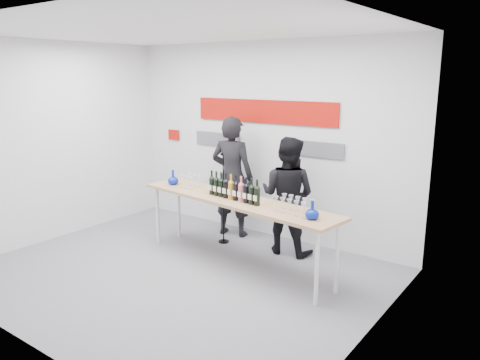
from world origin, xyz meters
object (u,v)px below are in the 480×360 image
object	(u,v)px
presenter_right	(287,196)
mic_stand	(223,216)
presenter_left	(232,177)
tasting_table	(235,204)

from	to	relation	value
presenter_right	mic_stand	bearing A→B (deg)	8.23
presenter_left	mic_stand	size ratio (longest dim) A/B	1.36
presenter_right	presenter_left	bearing A→B (deg)	-12.50
tasting_table	presenter_left	bearing A→B (deg)	136.36
presenter_right	mic_stand	size ratio (longest dim) A/B	1.20
mic_stand	tasting_table	bearing A→B (deg)	-18.70
presenter_left	presenter_right	size ratio (longest dim) A/B	1.13
tasting_table	presenter_left	distance (m)	1.24
presenter_left	mic_stand	world-z (taller)	presenter_left
presenter_left	presenter_right	distance (m)	1.09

